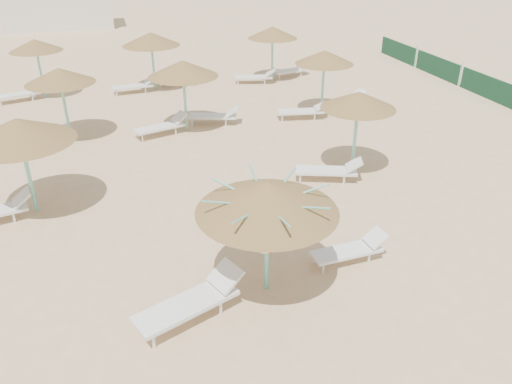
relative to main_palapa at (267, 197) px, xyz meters
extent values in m
plane|color=tan|center=(-0.09, 0.40, -2.27)|extent=(120.00, 120.00, 0.00)
cylinder|color=#72C6B1|center=(0.00, 0.00, -1.18)|extent=(0.11, 0.11, 2.19)
cone|color=brown|center=(0.00, 0.00, 0.02)|extent=(2.92, 2.92, 0.66)
cylinder|color=#72C6B1|center=(0.00, 0.00, -0.23)|extent=(0.20, 0.20, 0.12)
cylinder|color=#72C6B1|center=(0.67, 0.00, -0.03)|extent=(1.32, 0.04, 0.34)
cylinder|color=#72C6B1|center=(0.47, 0.48, -0.03)|extent=(0.96, 0.96, 0.34)
cylinder|color=#72C6B1|center=(0.00, 0.67, -0.03)|extent=(0.04, 1.32, 0.34)
cylinder|color=#72C6B1|center=(-0.47, 0.48, -0.03)|extent=(0.96, 0.96, 0.34)
cylinder|color=#72C6B1|center=(-0.67, 0.00, -0.03)|extent=(1.32, 0.04, 0.34)
cylinder|color=#72C6B1|center=(-0.47, -0.47, -0.03)|extent=(0.96, 0.96, 0.34)
cylinder|color=#72C6B1|center=(0.00, -0.67, -0.03)|extent=(0.04, 1.32, 0.34)
cylinder|color=#72C6B1|center=(0.47, -0.47, -0.03)|extent=(0.96, 0.96, 0.34)
torus|color=red|center=(0.00, -0.10, -0.95)|extent=(0.66, 0.15, 0.66)
cylinder|color=silver|center=(-2.55, -1.12, -2.11)|extent=(0.07, 0.07, 0.32)
cylinder|color=silver|center=(-2.77, -0.60, -2.11)|extent=(0.07, 0.07, 0.32)
cylinder|color=silver|center=(-1.14, -0.54, -2.11)|extent=(0.07, 0.07, 0.32)
cylinder|color=silver|center=(-1.36, -0.01, -2.11)|extent=(0.07, 0.07, 0.32)
cube|color=silver|center=(-1.82, -0.51, -1.91)|extent=(2.25, 1.47, 0.09)
cube|color=silver|center=(-0.93, -0.15, -1.64)|extent=(0.76, 0.84, 0.41)
cylinder|color=silver|center=(1.41, 0.15, -2.15)|extent=(0.05, 0.05, 0.25)
cylinder|color=silver|center=(1.38, 0.59, -2.15)|extent=(0.05, 0.05, 0.25)
cylinder|color=silver|center=(2.61, 0.23, -2.15)|extent=(0.05, 0.05, 0.25)
cylinder|color=silver|center=(2.58, 0.68, -2.15)|extent=(0.05, 0.05, 0.25)
cube|color=silver|center=(2.11, 0.42, -1.99)|extent=(1.73, 0.67, 0.07)
cube|color=silver|center=(2.86, 0.47, -1.77)|extent=(0.47, 0.56, 0.33)
cylinder|color=#72C6B1|center=(-5.18, 5.04, -1.12)|extent=(0.11, 0.11, 2.30)
cone|color=brown|center=(-5.18, 5.04, 0.12)|extent=(2.84, 2.84, 0.64)
cylinder|color=#72C6B1|center=(-5.18, 5.04, -0.12)|extent=(0.20, 0.20, 0.12)
cylinder|color=silver|center=(-5.69, 4.52, -2.13)|extent=(0.06, 0.06, 0.28)
cylinder|color=silver|center=(-5.80, 5.00, -2.13)|extent=(0.06, 0.06, 0.28)
cube|color=silver|center=(-5.45, 4.83, -1.71)|extent=(0.61, 0.69, 0.36)
cylinder|color=#72C6B1|center=(-4.48, 10.45, -1.12)|extent=(0.11, 0.11, 2.30)
cone|color=brown|center=(-4.48, 10.45, 0.11)|extent=(2.44, 2.44, 0.55)
cylinder|color=#72C6B1|center=(-4.48, 10.45, -0.12)|extent=(0.20, 0.20, 0.12)
cylinder|color=silver|center=(-6.41, 9.96, -2.13)|extent=(0.06, 0.06, 0.28)
cylinder|color=silver|center=(-6.31, 10.45, -2.13)|extent=(0.06, 0.06, 0.28)
cylinder|color=silver|center=(-5.09, 9.69, -2.13)|extent=(0.06, 0.06, 0.28)
cylinder|color=silver|center=(-4.99, 10.18, -2.13)|extent=(0.06, 0.06, 0.28)
cube|color=silver|center=(-5.58, 10.05, -1.95)|extent=(1.99, 0.99, 0.08)
cube|color=silver|center=(-4.74, 9.88, -1.71)|extent=(0.60, 0.68, 0.36)
cylinder|color=#72C6B1|center=(-5.82, 16.25, -1.12)|extent=(0.11, 0.11, 2.30)
cone|color=brown|center=(-5.82, 16.25, 0.11)|extent=(2.31, 2.31, 0.52)
cylinder|color=#72C6B1|center=(-5.82, 16.25, -0.12)|extent=(0.20, 0.20, 0.12)
cylinder|color=silver|center=(-7.61, 15.38, -2.13)|extent=(0.06, 0.06, 0.28)
cylinder|color=silver|center=(-6.32, 15.78, -2.13)|extent=(0.06, 0.06, 0.28)
cylinder|color=silver|center=(-6.47, 16.26, -2.13)|extent=(0.06, 0.06, 0.28)
cube|color=silver|center=(-6.92, 15.85, -1.95)|extent=(2.00, 1.16, 0.08)
cube|color=silver|center=(-6.11, 16.11, -1.71)|extent=(0.64, 0.72, 0.36)
cylinder|color=#72C6B1|center=(-0.12, 10.24, -1.12)|extent=(0.11, 0.11, 2.30)
cone|color=brown|center=(-0.12, 10.24, 0.12)|extent=(2.63, 2.63, 0.59)
cylinder|color=#72C6B1|center=(-0.12, 10.24, -0.12)|extent=(0.20, 0.20, 0.12)
cylinder|color=silver|center=(-1.91, 9.35, -2.13)|extent=(0.06, 0.06, 0.28)
cylinder|color=silver|center=(-2.06, 9.83, -2.13)|extent=(0.06, 0.06, 0.28)
cylinder|color=silver|center=(-0.62, 9.76, -2.13)|extent=(0.06, 0.06, 0.28)
cylinder|color=silver|center=(-0.77, 10.24, -2.13)|extent=(0.06, 0.06, 0.28)
cube|color=silver|center=(-1.22, 9.84, -1.95)|extent=(2.00, 1.17, 0.08)
cube|color=silver|center=(-0.41, 10.09, -1.71)|extent=(0.64, 0.72, 0.36)
cylinder|color=silver|center=(0.14, 10.54, -2.13)|extent=(0.06, 0.06, 0.28)
cylinder|color=silver|center=(0.29, 11.02, -2.13)|extent=(0.06, 0.06, 0.28)
cylinder|color=silver|center=(1.43, 10.13, -2.13)|extent=(0.06, 0.06, 0.28)
cylinder|color=silver|center=(1.58, 10.61, -2.13)|extent=(0.06, 0.06, 0.28)
cube|color=silver|center=(0.98, 10.54, -1.95)|extent=(2.00, 1.17, 0.08)
cube|color=silver|center=(1.79, 10.28, -1.71)|extent=(0.64, 0.72, 0.36)
cylinder|color=#72C6B1|center=(-0.73, 16.16, -1.12)|extent=(0.11, 0.11, 2.30)
cone|color=brown|center=(-0.73, 16.16, 0.12)|extent=(2.71, 2.71, 0.61)
cylinder|color=#72C6B1|center=(-0.73, 16.16, -0.12)|extent=(0.20, 0.20, 0.12)
cylinder|color=silver|center=(-2.60, 15.44, -2.13)|extent=(0.06, 0.06, 0.28)
cylinder|color=silver|center=(-2.65, 15.93, -2.13)|extent=(0.06, 0.06, 0.28)
cylinder|color=silver|center=(-1.26, 15.57, -2.13)|extent=(0.06, 0.06, 0.28)
cylinder|color=silver|center=(-1.31, 16.06, -2.13)|extent=(0.06, 0.06, 0.28)
cube|color=silver|center=(-1.83, 15.76, -1.95)|extent=(1.95, 0.80, 0.08)
cube|color=silver|center=(-0.98, 15.84, -1.71)|extent=(0.54, 0.64, 0.36)
cylinder|color=silver|center=(-0.45, 16.29, -2.13)|extent=(0.06, 0.06, 0.28)
cylinder|color=silver|center=(-0.40, 16.79, -2.13)|extent=(0.06, 0.06, 0.28)
cylinder|color=silver|center=(0.89, 16.16, -2.13)|extent=(0.06, 0.06, 0.28)
cylinder|color=silver|center=(0.94, 16.66, -2.13)|extent=(0.06, 0.06, 0.28)
cube|color=silver|center=(0.37, 16.46, -1.95)|extent=(1.95, 0.80, 0.08)
cube|color=silver|center=(1.22, 16.38, -1.71)|extent=(0.54, 0.64, 0.36)
cylinder|color=#72C6B1|center=(4.45, 4.97, -1.12)|extent=(0.11, 0.11, 2.30)
cone|color=brown|center=(4.45, 4.97, 0.11)|extent=(2.31, 2.31, 0.52)
cylinder|color=#72C6B1|center=(4.45, 4.97, -0.12)|extent=(0.20, 0.20, 0.12)
cylinder|color=silver|center=(2.51, 4.60, -2.13)|extent=(0.06, 0.06, 0.28)
cylinder|color=silver|center=(2.68, 5.07, -2.13)|extent=(0.06, 0.06, 0.28)
cylinder|color=silver|center=(3.79, 4.15, -2.13)|extent=(0.06, 0.06, 0.28)
cylinder|color=silver|center=(3.95, 4.62, -2.13)|extent=(0.06, 0.06, 0.28)
cube|color=silver|center=(3.35, 4.57, -1.95)|extent=(2.00, 1.22, 0.08)
cube|color=silver|center=(4.15, 4.28, -1.71)|extent=(0.66, 0.73, 0.36)
cylinder|color=#72C6B1|center=(5.68, 10.51, -1.12)|extent=(0.11, 0.11, 2.30)
cone|color=brown|center=(5.68, 10.51, 0.11)|extent=(2.38, 2.38, 0.54)
cylinder|color=#72C6B1|center=(5.68, 10.51, -0.12)|extent=(0.20, 0.20, 0.12)
cylinder|color=silver|center=(3.75, 9.99, -2.13)|extent=(0.06, 0.06, 0.28)
cylinder|color=silver|center=(3.83, 10.48, -2.13)|extent=(0.06, 0.06, 0.28)
cylinder|color=silver|center=(5.09, 9.77, -2.13)|extent=(0.06, 0.06, 0.28)
cylinder|color=silver|center=(5.17, 10.27, -2.13)|extent=(0.06, 0.06, 0.28)
cube|color=silver|center=(4.58, 10.11, -1.95)|extent=(1.98, 0.92, 0.08)
cube|color=silver|center=(5.42, 9.97, -1.71)|extent=(0.58, 0.67, 0.36)
cylinder|color=silver|center=(6.03, 10.43, -2.13)|extent=(0.06, 0.06, 0.28)
cylinder|color=silver|center=(5.95, 10.93, -2.13)|extent=(0.06, 0.06, 0.28)
cylinder|color=silver|center=(7.37, 10.65, -2.13)|extent=(0.06, 0.06, 0.28)
cylinder|color=silver|center=(7.29, 11.14, -2.13)|extent=(0.06, 0.06, 0.28)
cube|color=silver|center=(6.78, 10.81, -1.95)|extent=(1.98, 0.92, 0.08)
cube|color=silver|center=(7.62, 10.95, -1.71)|extent=(0.58, 0.67, 0.36)
cylinder|color=#72C6B1|center=(5.28, 16.19, -1.12)|extent=(0.11, 0.11, 2.30)
cone|color=brown|center=(5.28, 16.19, 0.11)|extent=(2.49, 2.49, 0.56)
cylinder|color=#72C6B1|center=(5.28, 16.19, -0.12)|extent=(0.20, 0.20, 0.12)
cylinder|color=silver|center=(3.35, 15.74, -2.13)|extent=(0.06, 0.06, 0.28)
cylinder|color=silver|center=(3.47, 16.22, -2.13)|extent=(0.06, 0.06, 0.28)
cylinder|color=silver|center=(4.66, 15.42, -2.13)|extent=(0.06, 0.06, 0.28)
cylinder|color=silver|center=(4.78, 15.90, -2.13)|extent=(0.06, 0.06, 0.28)
cube|color=silver|center=(4.18, 15.79, -1.95)|extent=(1.99, 1.05, 0.08)
cube|color=silver|center=(5.01, 15.59, -1.71)|extent=(0.61, 0.70, 0.36)
cylinder|color=silver|center=(5.67, 16.06, -2.13)|extent=(0.06, 0.06, 0.28)
cylinder|color=silver|center=(5.55, 16.54, -2.13)|extent=(0.06, 0.06, 0.28)
cylinder|color=silver|center=(6.98, 16.38, -2.13)|extent=(0.06, 0.06, 0.28)
cylinder|color=silver|center=(6.86, 16.86, -2.13)|extent=(0.06, 0.06, 0.28)
cube|color=silver|center=(6.38, 16.49, -1.95)|extent=(1.99, 1.05, 0.08)
cube|color=silver|center=(7.21, 16.69, -1.71)|extent=(0.61, 0.70, 0.36)
cube|color=silver|center=(-6.09, 35.40, -0.77)|extent=(8.00, 4.00, 3.00)
cube|color=#16432E|center=(13.91, 10.40, -1.77)|extent=(0.08, 3.80, 1.00)
cube|color=#16432E|center=(13.91, 14.40, -1.77)|extent=(0.08, 3.80, 1.00)
cylinder|color=#72C6B1|center=(13.91, 12.50, -1.72)|extent=(0.08, 0.08, 1.10)
cube|color=#16432E|center=(13.91, 18.40, -1.77)|extent=(0.08, 3.80, 1.00)
cylinder|color=#72C6B1|center=(13.91, 16.50, -1.72)|extent=(0.08, 0.08, 1.10)
camera|label=1|loc=(-2.62, -8.30, 4.75)|focal=35.00mm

